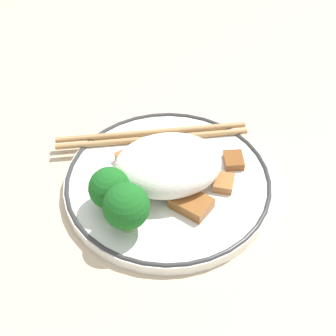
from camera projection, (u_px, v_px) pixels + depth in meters
The scene contains 11 objects.
ground_plane at pixel (168, 188), 0.62m from camera, with size 3.00×3.00×0.00m, color #C6B28E.
plate at pixel (168, 184), 0.61m from camera, with size 0.23×0.23×0.01m.
rice_mound at pixel (171, 164), 0.59m from camera, with size 0.11×0.09×0.05m.
broccoli_back_left at pixel (110, 188), 0.56m from camera, with size 0.04×0.04×0.05m.
broccoli_back_center at pixel (126, 207), 0.54m from camera, with size 0.05×0.05×0.06m.
meat_near_front at pixel (234, 160), 0.62m from camera, with size 0.02×0.03×0.01m.
meat_near_left at pixel (133, 159), 0.62m from camera, with size 0.04×0.04×0.01m.
meat_near_right at pixel (191, 203), 0.58m from camera, with size 0.05×0.05×0.01m.
meat_near_back at pixel (159, 149), 0.63m from camera, with size 0.04×0.04×0.01m.
meat_on_rice_edge at pixel (224, 183), 0.60m from camera, with size 0.03×0.03×0.01m.
chopsticks at pixel (152, 135), 0.65m from camera, with size 0.22×0.03×0.01m.
Camera 1 is at (0.07, 0.40, 0.46)m, focal length 60.00 mm.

